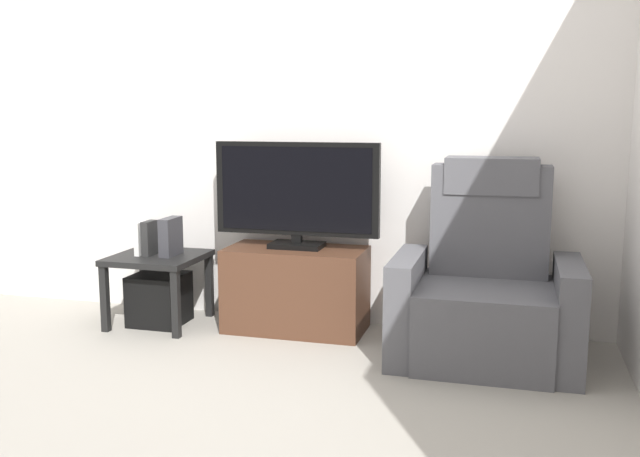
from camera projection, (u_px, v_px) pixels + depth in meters
name	position (u px, v px, depth m)	size (l,w,h in m)	color
ground_plane	(250.00, 379.00, 3.53)	(6.40, 6.40, 0.00)	#9E998E
wall_back	(312.00, 117.00, 4.39)	(6.40, 0.06, 2.60)	silver
tv_stand	(296.00, 289.00, 4.30)	(0.84, 0.43, 0.51)	#4C2D1E
television	(296.00, 192.00, 4.23)	(1.02, 0.20, 0.64)	black
recliner_armchair	(486.00, 291.00, 3.79)	(0.98, 0.78, 1.08)	#515156
side_table	(158.00, 266.00, 4.42)	(0.54, 0.54, 0.44)	black
subwoofer_box	(159.00, 299.00, 4.45)	(0.32, 0.32, 0.32)	black
book_leftmost	(141.00, 238.00, 4.40)	(0.03, 0.13, 0.21)	white
book_middle	(149.00, 238.00, 4.38)	(0.05, 0.13, 0.22)	#262626
game_console	(171.00, 237.00, 4.37)	(0.07, 0.20, 0.24)	#333338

